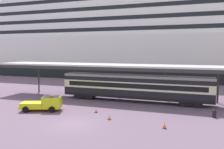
# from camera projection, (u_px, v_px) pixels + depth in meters

# --- Properties ---
(ground_plane) EXTENTS (400.00, 400.00, 0.00)m
(ground_plane) POSITION_uv_depth(u_px,v_px,m) (73.00, 124.00, 26.48)
(ground_plane) COLOR slate
(cruise_ship) EXTENTS (171.33, 22.28, 37.43)m
(cruise_ship) POSITION_uv_depth(u_px,v_px,m) (193.00, 31.00, 66.86)
(cruise_ship) COLOR black
(cruise_ship) RESTS_ON ground
(platform_canopy) EXTENTS (47.78, 5.87, 5.64)m
(platform_canopy) POSITION_uv_depth(u_px,v_px,m) (135.00, 67.00, 37.85)
(platform_canopy) COLOR silver
(platform_canopy) RESTS_ON ground
(train_carriage) EXTENTS (23.04, 2.81, 4.11)m
(train_carriage) POSITION_uv_depth(u_px,v_px,m) (135.00, 87.00, 37.77)
(train_carriage) COLOR black
(train_carriage) RESTS_ON ground
(service_truck) EXTENTS (5.58, 3.74, 2.02)m
(service_truck) POSITION_uv_depth(u_px,v_px,m) (45.00, 103.00, 32.16)
(service_truck) COLOR yellow
(service_truck) RESTS_ON ground
(traffic_cone_near) EXTENTS (0.36, 0.36, 0.65)m
(traffic_cone_near) POSITION_uv_depth(u_px,v_px,m) (109.00, 117.00, 28.07)
(traffic_cone_near) COLOR black
(traffic_cone_near) RESTS_ON ground
(traffic_cone_mid) EXTENTS (0.36, 0.36, 0.59)m
(traffic_cone_mid) POSITION_uv_depth(u_px,v_px,m) (96.00, 110.00, 31.22)
(traffic_cone_mid) COLOR black
(traffic_cone_mid) RESTS_ON ground
(traffic_cone_far) EXTENTS (0.36, 0.36, 0.71)m
(traffic_cone_far) POSITION_uv_depth(u_px,v_px,m) (165.00, 125.00, 24.91)
(traffic_cone_far) COLOR black
(traffic_cone_far) RESTS_ON ground
(quay_bollard) EXTENTS (0.48, 0.48, 0.96)m
(quay_bollard) POSITION_uv_depth(u_px,v_px,m) (214.00, 113.00, 28.89)
(quay_bollard) COLOR black
(quay_bollard) RESTS_ON ground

